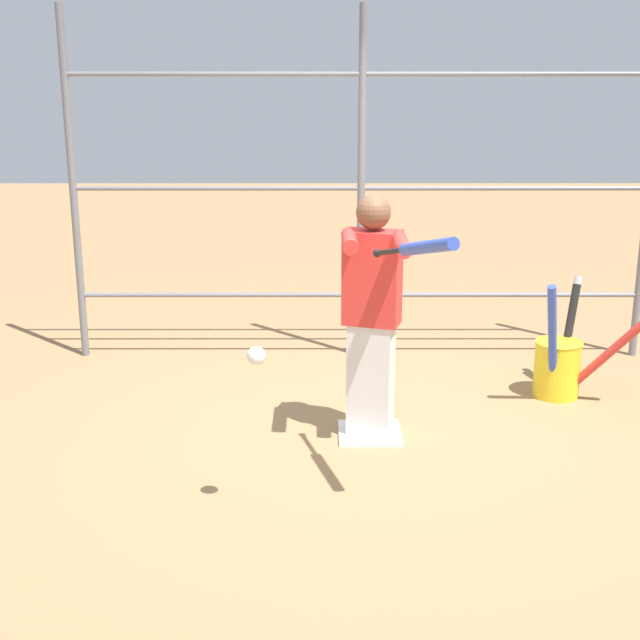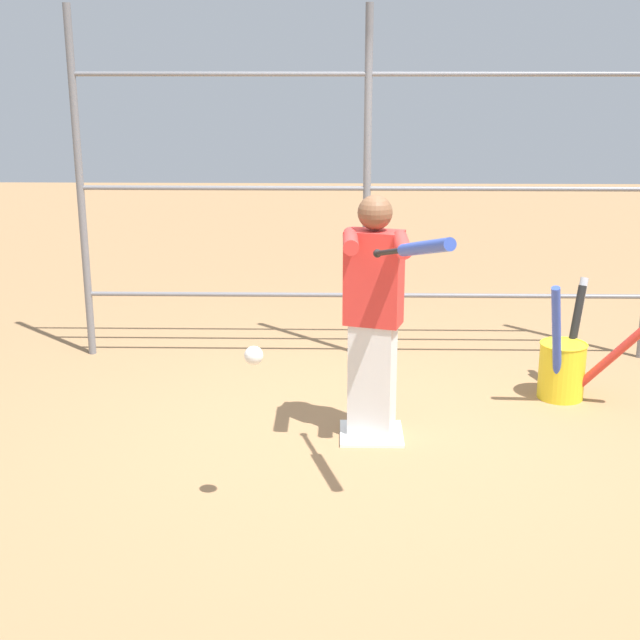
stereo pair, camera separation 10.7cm
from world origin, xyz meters
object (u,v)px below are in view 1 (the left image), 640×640
object	(u,v)px
batter	(372,310)
softball_in_flight	(256,356)
bat_bucket	(560,363)
baseball_bat_swinging	(421,248)

from	to	relation	value
batter	softball_in_flight	world-z (taller)	batter
softball_in_flight	bat_bucket	distance (m)	2.74
batter	baseball_bat_swinging	world-z (taller)	batter
batter	softball_in_flight	xyz separation A→B (m)	(0.64, 1.03, 0.05)
batter	bat_bucket	bearing A→B (deg)	-153.03
baseball_bat_swinging	bat_bucket	world-z (taller)	baseball_bat_swinging
softball_in_flight	bat_bucket	size ratio (longest dim) A/B	0.11
baseball_bat_swinging	batter	bearing A→B (deg)	-78.72
batter	baseball_bat_swinging	distance (m)	1.09
baseball_bat_swinging	softball_in_flight	distance (m)	0.98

